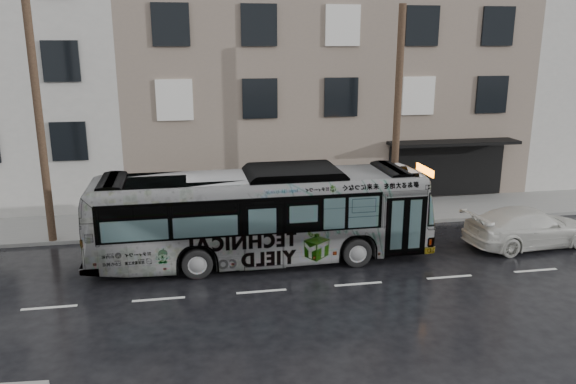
# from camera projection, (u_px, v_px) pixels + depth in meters

# --- Properties ---
(ground) EXTENTS (120.00, 120.00, 0.00)m
(ground) POSITION_uv_depth(u_px,v_px,m) (252.00, 262.00, 20.22)
(ground) COLOR black
(ground) RESTS_ON ground
(sidewalk) EXTENTS (90.00, 3.60, 0.15)m
(sidewalk) POSITION_uv_depth(u_px,v_px,m) (240.00, 219.00, 24.86)
(sidewalk) COLOR gray
(sidewalk) RESTS_ON ground
(building_taupe) EXTENTS (20.00, 12.00, 11.00)m
(building_taupe) POSITION_uv_depth(u_px,v_px,m) (313.00, 82.00, 31.72)
(building_taupe) COLOR #786A5D
(building_taupe) RESTS_ON ground
(utility_pole_front) EXTENTS (0.30, 0.30, 9.00)m
(utility_pole_front) POSITION_uv_depth(u_px,v_px,m) (397.00, 117.00, 23.26)
(utility_pole_front) COLOR #503A28
(utility_pole_front) RESTS_ON sidewalk
(utility_pole_rear) EXTENTS (0.30, 0.30, 9.00)m
(utility_pole_rear) POSITION_uv_depth(u_px,v_px,m) (40.00, 126.00, 20.88)
(utility_pole_rear) COLOR #503A28
(utility_pole_rear) RESTS_ON sidewalk
(sign_post) EXTENTS (0.06, 0.06, 2.40)m
(sign_post) POSITION_uv_depth(u_px,v_px,m) (417.00, 193.00, 24.30)
(sign_post) COLOR slate
(sign_post) RESTS_ON sidewalk
(bus) EXTENTS (12.18, 2.96, 3.39)m
(bus) POSITION_uv_depth(u_px,v_px,m) (261.00, 215.00, 20.02)
(bus) COLOR #B2B2B2
(bus) RESTS_ON ground
(white_sedan) EXTENTS (5.34, 2.61, 1.50)m
(white_sedan) POSITION_uv_depth(u_px,v_px,m) (529.00, 227.00, 21.71)
(white_sedan) COLOR beige
(white_sedan) RESTS_ON ground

